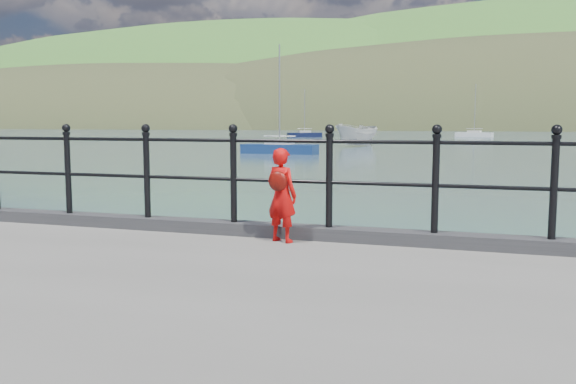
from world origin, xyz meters
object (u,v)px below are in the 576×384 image
(child, at_px, (281,195))
(launch_white, at_px, (357,135))
(sailboat_left, at_px, (305,135))
(sailboat_port, at_px, (280,149))
(sailboat_deep, at_px, (474,135))
(railing, at_px, (280,168))

(child, distance_m, launch_white, 51.84)
(sailboat_left, relative_size, sailboat_port, 0.91)
(launch_white, relative_size, sailboat_deep, 0.68)
(child, relative_size, sailboat_deep, 0.13)
(sailboat_deep, bearing_deg, railing, -74.98)
(sailboat_port, xyz_separation_m, sailboat_deep, (12.88, 55.55, 0.00))
(sailboat_left, height_order, sailboat_port, sailboat_port)
(sailboat_port, bearing_deg, launch_white, 80.85)
(launch_white, bearing_deg, sailboat_left, 142.15)
(sailboat_left, bearing_deg, sailboat_port, -106.74)
(child, height_order, sailboat_deep, sailboat_deep)
(railing, relative_size, launch_white, 3.23)
(sailboat_left, xyz_separation_m, sailboat_port, (11.71, -46.57, -0.00))
(child, bearing_deg, launch_white, -59.88)
(child, bearing_deg, sailboat_deep, -70.75)
(railing, bearing_deg, sailboat_left, 106.13)
(child, xyz_separation_m, sailboat_port, (-12.28, 36.27, -1.21))
(railing, xyz_separation_m, sailboat_port, (-12.16, 35.98, -1.48))
(railing, distance_m, sailboat_left, 85.94)
(sailboat_port, relative_size, sailboat_deep, 0.99)
(child, xyz_separation_m, launch_white, (-9.44, 50.97, -0.47))
(sailboat_left, bearing_deg, launch_white, -96.33)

